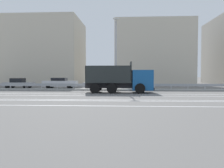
{
  "coord_description": "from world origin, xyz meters",
  "views": [
    {
      "loc": [
        2.42,
        -24.82,
        1.87
      ],
      "look_at": [
        1.02,
        -0.08,
        0.85
      ],
      "focal_mm": 35.0,
      "sensor_mm": 36.0,
      "label": 1
    }
  ],
  "objects_px": {
    "street_lamp_1": "(116,52)",
    "median_road_sign": "(92,80)",
    "parked_car_2": "(19,83)",
    "parked_car_4": "(102,83)",
    "parked_car_3": "(60,83)",
    "dump_truck": "(128,81)"
  },
  "relations": [
    {
      "from": "dump_truck",
      "to": "parked_car_3",
      "type": "xyz_separation_m",
      "value": [
        -9.31,
        6.88,
        -0.47
      ]
    },
    {
      "from": "dump_truck",
      "to": "parked_car_4",
      "type": "height_order",
      "value": "dump_truck"
    },
    {
      "from": "street_lamp_1",
      "to": "parked_car_4",
      "type": "height_order",
      "value": "street_lamp_1"
    },
    {
      "from": "parked_car_3",
      "to": "parked_car_4",
      "type": "height_order",
      "value": "parked_car_3"
    },
    {
      "from": "median_road_sign",
      "to": "parked_car_3",
      "type": "height_order",
      "value": "median_road_sign"
    },
    {
      "from": "parked_car_2",
      "to": "parked_car_3",
      "type": "xyz_separation_m",
      "value": [
        6.22,
        -0.49,
        0.06
      ]
    },
    {
      "from": "median_road_sign",
      "to": "street_lamp_1",
      "type": "xyz_separation_m",
      "value": [
        2.91,
        -0.02,
        3.46
      ]
    },
    {
      "from": "median_road_sign",
      "to": "street_lamp_1",
      "type": "bearing_deg",
      "value": -0.4
    },
    {
      "from": "dump_truck",
      "to": "street_lamp_1",
      "type": "distance_m",
      "value": 4.92
    },
    {
      "from": "median_road_sign",
      "to": "parked_car_4",
      "type": "distance_m",
      "value": 3.56
    },
    {
      "from": "street_lamp_1",
      "to": "median_road_sign",
      "type": "bearing_deg",
      "value": 179.6
    },
    {
      "from": "parked_car_3",
      "to": "parked_car_4",
      "type": "relative_size",
      "value": 0.94
    },
    {
      "from": "dump_truck",
      "to": "parked_car_2",
      "type": "xyz_separation_m",
      "value": [
        -15.53,
        7.37,
        -0.52
      ]
    },
    {
      "from": "parked_car_3",
      "to": "parked_car_4",
      "type": "distance_m",
      "value": 5.87
    },
    {
      "from": "dump_truck",
      "to": "median_road_sign",
      "type": "bearing_deg",
      "value": -128.09
    },
    {
      "from": "parked_car_4",
      "to": "street_lamp_1",
      "type": "bearing_deg",
      "value": -145.12
    },
    {
      "from": "street_lamp_1",
      "to": "parked_car_3",
      "type": "bearing_deg",
      "value": 155.38
    },
    {
      "from": "street_lamp_1",
      "to": "parked_car_2",
      "type": "xyz_separation_m",
      "value": [
        -14.18,
        4.13,
        -3.97
      ]
    },
    {
      "from": "median_road_sign",
      "to": "parked_car_4",
      "type": "bearing_deg",
      "value": 76.4
    },
    {
      "from": "median_road_sign",
      "to": "parked_car_2",
      "type": "height_order",
      "value": "median_road_sign"
    },
    {
      "from": "parked_car_2",
      "to": "parked_car_4",
      "type": "height_order",
      "value": "parked_car_2"
    },
    {
      "from": "parked_car_4",
      "to": "parked_car_3",
      "type": "bearing_deg",
      "value": 91.85
    }
  ]
}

